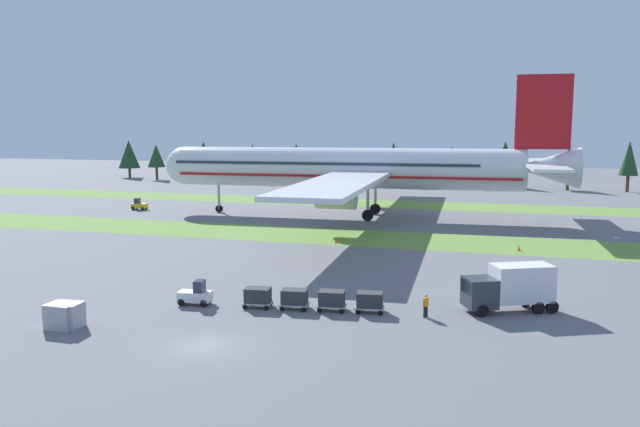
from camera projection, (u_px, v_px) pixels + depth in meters
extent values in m
plane|color=slate|center=(205.00, 346.00, 40.19)|extent=(400.00, 400.00, 0.00)
cube|color=olive|center=(355.00, 237.00, 79.99)|extent=(320.00, 12.10, 0.01)
cube|color=olive|center=(401.00, 204.00, 114.39)|extent=(320.00, 12.10, 0.01)
cylinder|color=silver|center=(345.00, 168.00, 97.83)|extent=(54.36, 9.06, 6.26)
sphere|color=silver|center=(185.00, 165.00, 104.08)|extent=(6.14, 6.14, 6.14)
cone|color=silver|center=(546.00, 168.00, 90.91)|extent=(9.53, 6.42, 5.95)
cube|color=red|center=(345.00, 175.00, 97.98)|extent=(53.04, 9.12, 0.36)
cube|color=#283342|center=(324.00, 163.00, 98.49)|extent=(47.77, 8.78, 0.44)
cube|color=silver|center=(337.00, 184.00, 76.65)|extent=(10.45, 36.69, 0.56)
cylinder|color=#A3A3A8|center=(336.00, 196.00, 82.48)|extent=(5.45, 3.71, 3.44)
cube|color=silver|center=(384.00, 164.00, 117.65)|extent=(10.45, 36.69, 0.56)
cylinder|color=#A3A3A8|center=(373.00, 178.00, 112.98)|extent=(5.45, 3.71, 3.44)
cube|color=silver|center=(548.00, 168.00, 82.83)|extent=(5.48, 13.43, 0.39)
cube|color=silver|center=(535.00, 161.00, 99.16)|extent=(5.48, 13.43, 0.39)
cube|color=red|center=(544.00, 112.00, 89.98)|extent=(7.74, 1.08, 10.64)
cylinder|color=#A3A3A8|center=(219.00, 190.00, 103.25)|extent=(0.44, 0.44, 6.13)
cylinder|color=black|center=(219.00, 209.00, 103.66)|extent=(1.22, 0.48, 1.20)
cylinder|color=#A3A3A8|center=(368.00, 196.00, 93.74)|extent=(0.44, 0.44, 5.88)
cylinder|color=black|center=(368.00, 215.00, 94.14)|extent=(1.73, 0.68, 1.70)
cylinder|color=#A3A3A8|center=(375.00, 191.00, 100.98)|extent=(0.44, 0.44, 5.88)
cylinder|color=black|center=(375.00, 209.00, 101.38)|extent=(1.73, 0.68, 1.70)
cube|color=silver|center=(195.00, 296.00, 49.51)|extent=(2.75, 1.64, 0.77)
cube|color=#283342|center=(199.00, 286.00, 49.34)|extent=(0.84, 1.18, 0.90)
cylinder|color=black|center=(182.00, 302.00, 49.16)|extent=(0.62, 0.28, 0.60)
cylinder|color=black|center=(187.00, 299.00, 50.23)|extent=(0.62, 0.28, 0.60)
cylinder|color=black|center=(204.00, 303.00, 48.88)|extent=(0.62, 0.28, 0.60)
cylinder|color=black|center=(208.00, 300.00, 49.96)|extent=(0.62, 0.28, 0.60)
cube|color=#A3A3A8|center=(258.00, 302.00, 48.78)|extent=(2.38, 1.78, 0.10)
cube|color=#2D2D33|center=(258.00, 295.00, 48.70)|extent=(2.10, 1.57, 1.10)
cylinder|color=black|center=(245.00, 307.00, 48.26)|extent=(0.41, 0.17, 0.40)
cylinder|color=black|center=(250.00, 302.00, 49.61)|extent=(0.41, 0.17, 0.40)
cylinder|color=black|center=(266.00, 308.00, 48.01)|extent=(0.41, 0.17, 0.40)
cylinder|color=black|center=(270.00, 303.00, 49.36)|extent=(0.41, 0.17, 0.40)
cube|color=#A3A3A8|center=(295.00, 304.00, 48.35)|extent=(2.38, 1.78, 0.10)
cube|color=#2D2D33|center=(294.00, 296.00, 48.27)|extent=(2.10, 1.57, 1.10)
cylinder|color=black|center=(282.00, 309.00, 47.82)|extent=(0.41, 0.17, 0.40)
cylinder|color=black|center=(286.00, 304.00, 49.17)|extent=(0.41, 0.17, 0.40)
cylinder|color=black|center=(304.00, 309.00, 47.57)|extent=(0.41, 0.17, 0.40)
cylinder|color=black|center=(307.00, 304.00, 48.92)|extent=(0.41, 0.17, 0.40)
cube|color=#A3A3A8|center=(332.00, 306.00, 47.91)|extent=(2.38, 1.78, 0.10)
cube|color=#2D2D33|center=(332.00, 298.00, 47.83)|extent=(2.10, 1.57, 1.10)
cylinder|color=black|center=(320.00, 310.00, 47.39)|extent=(0.41, 0.17, 0.40)
cylinder|color=black|center=(322.00, 305.00, 48.74)|extent=(0.41, 0.17, 0.40)
cylinder|color=black|center=(342.00, 311.00, 47.14)|extent=(0.41, 0.17, 0.40)
cylinder|color=black|center=(344.00, 306.00, 48.49)|extent=(0.41, 0.17, 0.40)
cube|color=#A3A3A8|center=(370.00, 307.00, 47.48)|extent=(2.38, 1.78, 0.10)
cube|color=#2D2D33|center=(370.00, 299.00, 47.40)|extent=(2.10, 1.57, 1.10)
cylinder|color=black|center=(358.00, 312.00, 46.95)|extent=(0.41, 0.17, 0.40)
cylinder|color=black|center=(360.00, 307.00, 48.31)|extent=(0.41, 0.17, 0.40)
cylinder|color=black|center=(380.00, 313.00, 46.70)|extent=(0.41, 0.17, 0.40)
cylinder|color=black|center=(381.00, 308.00, 48.05)|extent=(0.41, 0.17, 0.40)
cube|color=#2D333D|center=(480.00, 292.00, 47.21)|extent=(2.98, 3.03, 2.20)
cube|color=#283342|center=(466.00, 287.00, 46.98)|extent=(0.97, 1.90, 0.97)
cube|color=silver|center=(522.00, 283.00, 47.66)|extent=(5.05, 4.03, 2.80)
cylinder|color=black|center=(482.00, 310.00, 46.35)|extent=(1.00, 0.69, 0.96)
cylinder|color=black|center=(471.00, 303.00, 48.30)|extent=(1.00, 0.69, 0.96)
cylinder|color=black|center=(538.00, 308.00, 47.06)|extent=(1.00, 0.69, 0.96)
cylinder|color=black|center=(525.00, 301.00, 49.02)|extent=(1.00, 0.69, 0.96)
cylinder|color=black|center=(552.00, 307.00, 47.24)|extent=(1.00, 0.69, 0.96)
cylinder|color=black|center=(539.00, 300.00, 49.19)|extent=(1.00, 0.69, 0.96)
cube|color=yellow|center=(139.00, 206.00, 107.02)|extent=(2.66, 1.43, 0.77)
cube|color=#283342|center=(137.00, 201.00, 106.99)|extent=(0.76, 1.13, 0.90)
cylinder|color=black|center=(146.00, 208.00, 107.39)|extent=(0.61, 0.23, 0.60)
cylinder|color=black|center=(143.00, 209.00, 106.33)|extent=(0.61, 0.23, 0.60)
cylinder|color=black|center=(136.00, 207.00, 107.81)|extent=(0.61, 0.23, 0.60)
cylinder|color=black|center=(133.00, 208.00, 106.75)|extent=(0.61, 0.23, 0.60)
cylinder|color=black|center=(427.00, 311.00, 46.31)|extent=(0.18, 0.18, 0.85)
cylinder|color=black|center=(425.00, 312.00, 46.18)|extent=(0.18, 0.18, 0.85)
cylinder|color=orange|center=(426.00, 302.00, 46.14)|extent=(0.36, 0.36, 0.62)
sphere|color=tan|center=(426.00, 296.00, 46.08)|extent=(0.24, 0.24, 0.24)
cylinder|color=orange|center=(428.00, 302.00, 46.28)|extent=(0.10, 0.10, 0.58)
cylinder|color=orange|center=(424.00, 303.00, 46.01)|extent=(0.10, 0.10, 0.58)
cube|color=#A3A3A8|center=(62.00, 316.00, 43.66)|extent=(2.01, 1.61, 1.76)
cube|color=#A3A3A8|center=(67.00, 315.00, 43.73)|extent=(2.12, 1.76, 1.78)
cone|color=orange|center=(336.00, 241.00, 76.05)|extent=(0.44, 0.44, 0.52)
cone|color=orange|center=(519.00, 248.00, 71.27)|extent=(0.44, 0.44, 0.67)
cylinder|color=#4C3823|center=(130.00, 173.00, 176.45)|extent=(0.70, 0.70, 2.69)
cone|color=#1E4223|center=(129.00, 154.00, 175.74)|extent=(5.89, 5.89, 7.76)
cylinder|color=#4C3823|center=(157.00, 173.00, 169.22)|extent=(0.70, 0.70, 3.39)
cone|color=#1E4223|center=(156.00, 156.00, 168.58)|extent=(4.66, 4.66, 6.06)
cylinder|color=#4C3823|center=(204.00, 173.00, 169.85)|extent=(0.70, 0.70, 3.43)
cone|color=#1E4223|center=(204.00, 154.00, 169.16)|extent=(6.02, 6.02, 6.68)
cylinder|color=#4C3823|center=(253.00, 175.00, 160.44)|extent=(0.70, 0.70, 3.83)
cone|color=#1E4223|center=(253.00, 156.00, 159.78)|extent=(3.65, 3.65, 5.94)
cylinder|color=#4C3823|center=(296.00, 177.00, 157.23)|extent=(0.70, 0.70, 3.26)
cone|color=#1E4223|center=(296.00, 157.00, 156.56)|extent=(5.12, 5.12, 6.68)
cylinder|color=#4C3823|center=(348.00, 179.00, 154.10)|extent=(0.70, 0.70, 2.63)
cone|color=#1E4223|center=(348.00, 161.00, 153.51)|extent=(5.74, 5.74, 6.12)
cylinder|color=#4C3823|center=(393.00, 179.00, 152.86)|extent=(0.70, 0.70, 2.93)
cone|color=#1E4223|center=(393.00, 158.00, 152.16)|extent=(4.45, 4.45, 7.55)
cylinder|color=#4C3823|center=(451.00, 181.00, 149.15)|extent=(0.70, 0.70, 2.68)
cone|color=#1E4223|center=(452.00, 161.00, 148.51)|extent=(5.13, 5.13, 6.90)
cylinder|color=#4C3823|center=(504.00, 181.00, 147.90)|extent=(0.70, 0.70, 2.75)
cone|color=#1E4223|center=(505.00, 158.00, 147.17)|extent=(6.04, 6.04, 8.02)
cylinder|color=#4C3823|center=(567.00, 183.00, 140.32)|extent=(0.70, 0.70, 3.12)
cone|color=#1E4223|center=(569.00, 162.00, 139.68)|extent=(5.60, 5.60, 6.38)
cylinder|color=#4C3823|center=(627.00, 184.00, 136.70)|extent=(0.70, 0.70, 3.60)
cone|color=#1E4223|center=(629.00, 158.00, 135.94)|extent=(4.00, 4.00, 7.52)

